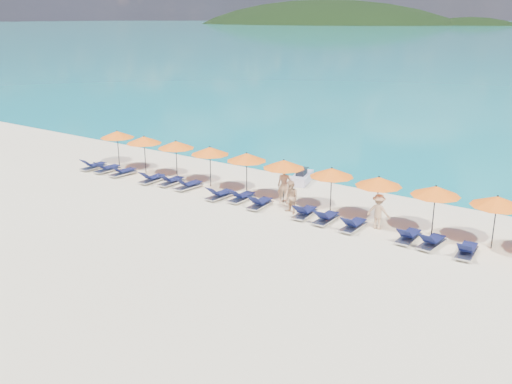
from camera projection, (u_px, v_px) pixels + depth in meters
The scene contains 32 objects.
ground at pixel (215, 235), 24.62m from camera, with size 1400.00×1400.00×0.00m, color beige.
headland_main at pixel (321, 60), 621.74m from camera, with size 374.00×242.00×126.50m.
headland_small at pixel (466, 63), 552.52m from camera, with size 162.00×126.00×85.50m.
jetski at pixel (302, 177), 32.23m from camera, with size 1.42×2.33×0.78m.
beachgoer_a at pixel (284, 186), 28.55m from camera, with size 0.67×0.44×1.84m, color tan.
beachgoer_b at pixel (291, 197), 27.10m from camera, with size 0.78×0.45×1.60m, color tan.
beachgoer_c at pixel (378, 212), 25.14m from camera, with size 1.04×0.48×1.61m, color tan.
umbrella_0 at pixel (117, 134), 35.37m from camera, with size 2.10×2.10×2.28m.
umbrella_1 at pixel (144, 140), 33.82m from camera, with size 2.10×2.10×2.28m.
umbrella_2 at pixel (176, 145), 32.56m from camera, with size 2.10×2.10×2.28m.
umbrella_3 at pixel (210, 151), 31.09m from camera, with size 2.10×2.10×2.28m.
umbrella_4 at pixel (247, 157), 29.71m from camera, with size 2.10×2.10×2.28m.
umbrella_5 at pixel (284, 164), 28.31m from camera, with size 2.10×2.10×2.28m.
umbrella_6 at pixel (332, 172), 26.82m from camera, with size 2.10×2.10×2.28m.
umbrella_7 at pixel (379, 181), 25.34m from camera, with size 2.10×2.10×2.28m.
umbrella_8 at pixel (436, 191), 23.98m from camera, with size 2.10×2.10×2.28m.
umbrella_9 at pixel (497, 201), 22.65m from camera, with size 2.10×2.10×2.28m.
lounger_0 at pixel (93, 166), 35.03m from camera, with size 0.62×1.70×0.66m.
lounger_1 at pixel (107, 168), 34.44m from camera, with size 0.65×1.71×0.66m.
lounger_2 at pixel (123, 172), 33.69m from camera, with size 0.73×1.74×0.66m.
lounger_3 at pixel (152, 178), 32.32m from camera, with size 0.66×1.71×0.66m.
lounger_4 at pixel (171, 181), 31.85m from camera, with size 0.66×1.72×0.66m.
lounger_5 at pixel (188, 185), 31.07m from camera, with size 0.78×1.75×0.66m.
lounger_6 at pixel (220, 194), 29.43m from camera, with size 0.73×1.74×0.66m.
lounger_7 at pixel (242, 197), 29.05m from camera, with size 0.64×1.71×0.66m.
lounger_8 at pixel (260, 203), 28.08m from camera, with size 0.77×1.75×0.66m.
lounger_9 at pixel (305, 212), 26.76m from camera, with size 0.78×1.75×0.66m.
lounger_10 at pixel (326, 218), 26.05m from camera, with size 0.67×1.72×0.66m.
lounger_11 at pixel (353, 225), 25.17m from camera, with size 0.62×1.70×0.66m.
lounger_12 at pixel (409, 236), 23.89m from camera, with size 0.65×1.71×0.66m.
lounger_13 at pixel (432, 242), 23.29m from camera, with size 0.75×1.74×0.66m.
lounger_14 at pixel (467, 250), 22.43m from camera, with size 0.77×1.75×0.66m.
Camera 1 is at (14.86, -17.59, 9.09)m, focal length 40.00 mm.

